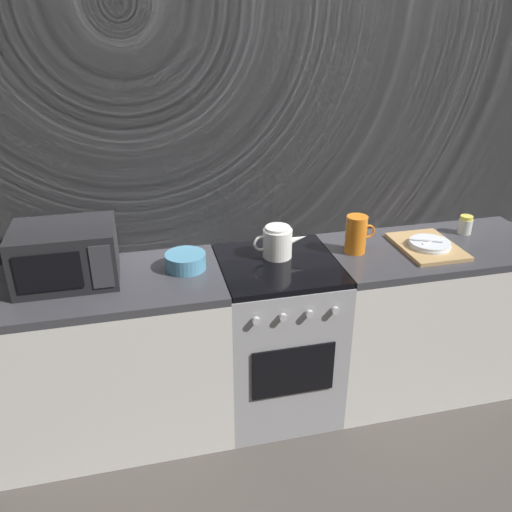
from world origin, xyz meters
TOP-DOWN VIEW (x-y plane):
  - ground_plane at (0.00, 0.00)m, footprint 8.00×8.00m
  - back_wall at (0.00, 0.32)m, footprint 3.60×0.05m
  - counter_left at (-0.90, 0.00)m, footprint 1.20×0.60m
  - stove_unit at (-0.00, -0.00)m, footprint 0.60×0.63m
  - counter_right at (0.90, 0.00)m, footprint 1.20×0.60m
  - microwave at (-1.01, 0.05)m, footprint 0.46×0.35m
  - kettle at (0.01, 0.07)m, footprint 0.28×0.15m
  - mixing_bowl at (-0.46, 0.04)m, footprint 0.20×0.20m
  - pitcher at (0.43, 0.03)m, footprint 0.16×0.11m
  - dish_pile at (0.82, -0.02)m, footprint 0.30×0.40m
  - spice_jar at (1.13, 0.12)m, footprint 0.08×0.08m

SIDE VIEW (x-z plane):
  - ground_plane at x=0.00m, z-range 0.00..0.00m
  - stove_unit at x=0.00m, z-range 0.00..0.90m
  - counter_left at x=-0.90m, z-range 0.00..0.90m
  - counter_right at x=0.90m, z-range 0.00..0.90m
  - dish_pile at x=0.82m, z-range 0.89..0.95m
  - mixing_bowl at x=-0.46m, z-range 0.90..0.98m
  - spice_jar at x=1.13m, z-range 0.90..1.00m
  - kettle at x=0.01m, z-range 0.90..1.06m
  - pitcher at x=0.43m, z-range 0.90..1.10m
  - microwave at x=-1.01m, z-range 0.90..1.17m
  - back_wall at x=0.00m, z-range 0.00..2.40m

